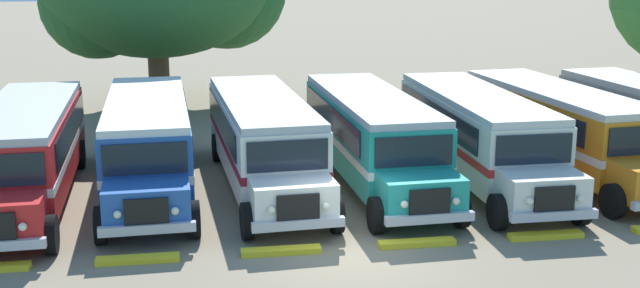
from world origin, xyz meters
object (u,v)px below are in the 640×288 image
object	(u,v)px
parked_bus_slot_1	(27,148)
parked_bus_slot_4	(372,133)
parked_bus_slot_2	(148,139)
parked_bus_slot_5	(477,132)
parked_bus_slot_6	(560,125)
parked_bus_slot_3	(263,137)

from	to	relation	value
parked_bus_slot_1	parked_bus_slot_4	world-z (taller)	same
parked_bus_slot_2	parked_bus_slot_4	bearing A→B (deg)	84.95
parked_bus_slot_1	parked_bus_slot_5	distance (m)	14.19
parked_bus_slot_1	parked_bus_slot_6	size ratio (longest dim) A/B	0.99
parked_bus_slot_4	parked_bus_slot_5	distance (m)	3.49
parked_bus_slot_1	parked_bus_slot_6	world-z (taller)	same
parked_bus_slot_5	parked_bus_slot_6	world-z (taller)	same
parked_bus_slot_1	parked_bus_slot_5	bearing A→B (deg)	87.44
parked_bus_slot_1	parked_bus_slot_3	size ratio (longest dim) A/B	1.00
parked_bus_slot_2	parked_bus_slot_3	bearing A→B (deg)	83.50
parked_bus_slot_5	parked_bus_slot_2	bearing A→B (deg)	-93.77
parked_bus_slot_1	parked_bus_slot_4	xyz separation A→B (m)	(10.72, 0.29, 0.00)
parked_bus_slot_2	parked_bus_slot_5	distance (m)	10.67
parked_bus_slot_4	parked_bus_slot_5	size ratio (longest dim) A/B	1.00
parked_bus_slot_3	parked_bus_slot_4	bearing A→B (deg)	85.12
parked_bus_slot_4	parked_bus_slot_1	bearing A→B (deg)	-90.85
parked_bus_slot_4	parked_bus_slot_6	bearing A→B (deg)	89.25
parked_bus_slot_1	parked_bus_slot_4	bearing A→B (deg)	88.97
parked_bus_slot_3	parked_bus_slot_5	bearing A→B (deg)	83.39
parked_bus_slot_3	parked_bus_slot_5	distance (m)	7.03
parked_bus_slot_4	parked_bus_slot_5	bearing A→B (deg)	82.92
parked_bus_slot_4	parked_bus_slot_6	xyz separation A→B (m)	(6.61, 0.19, 0.00)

